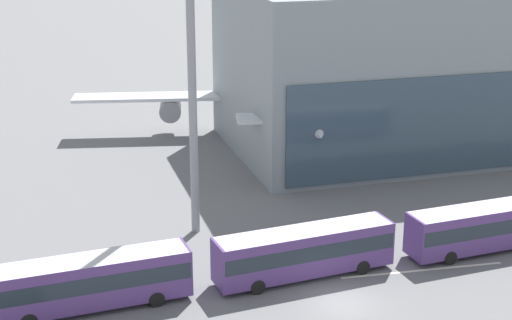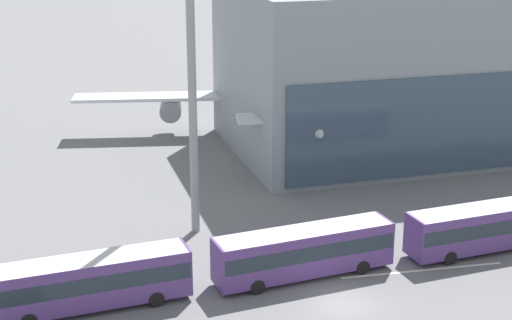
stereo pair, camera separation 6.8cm
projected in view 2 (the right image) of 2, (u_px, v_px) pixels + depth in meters
ground_plane at (342, 303)px, 49.68m from camera, size 440.00×440.00×0.00m
airliner_at_gate_far at (290, 84)px, 86.98m from camera, size 47.18×44.06×15.58m
shuttle_bus_0 at (90, 280)px, 48.42m from camera, size 12.67×3.51×3.39m
shuttle_bus_1 at (304, 250)px, 52.69m from camera, size 12.71×3.81×3.39m
shuttle_bus_2 at (488, 225)px, 56.81m from camera, size 12.67×3.50×3.39m
lane_stripe_2 at (422, 270)px, 54.18m from camera, size 11.76×1.14×0.01m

